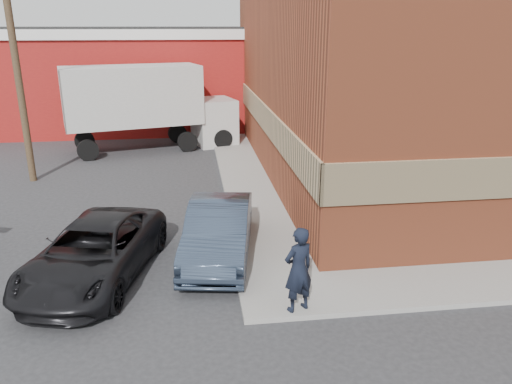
{
  "coord_description": "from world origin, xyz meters",
  "views": [
    {
      "loc": [
        -1.4,
        -10.36,
        5.71
      ],
      "look_at": [
        0.29,
        2.31,
        1.41
      ],
      "focal_mm": 35.0,
      "sensor_mm": 36.0,
      "label": 1
    }
  ],
  "objects_px": {
    "brick_building": "(439,52)",
    "man": "(298,270)",
    "sedan": "(219,231)",
    "utility_pole": "(15,53)",
    "suv_a": "(94,252)",
    "box_truck": "(150,102)",
    "warehouse": "(108,77)"
  },
  "relations": [
    {
      "from": "utility_pole",
      "to": "man",
      "type": "xyz_separation_m",
      "value": [
        8.13,
        -10.55,
        -3.71
      ]
    },
    {
      "from": "brick_building",
      "to": "warehouse",
      "type": "xyz_separation_m",
      "value": [
        -14.5,
        11.0,
        -1.87
      ]
    },
    {
      "from": "box_truck",
      "to": "sedan",
      "type": "bearing_deg",
      "value": -92.95
    },
    {
      "from": "utility_pole",
      "to": "box_truck",
      "type": "relative_size",
      "value": 1.08
    },
    {
      "from": "man",
      "to": "box_truck",
      "type": "xyz_separation_m",
      "value": [
        -3.89,
        15.11,
        1.24
      ]
    },
    {
      "from": "brick_building",
      "to": "man",
      "type": "distance_m",
      "value": 13.65
    },
    {
      "from": "sedan",
      "to": "brick_building",
      "type": "bearing_deg",
      "value": 48.43
    },
    {
      "from": "sedan",
      "to": "suv_a",
      "type": "relative_size",
      "value": 0.9
    },
    {
      "from": "brick_building",
      "to": "utility_pole",
      "type": "relative_size",
      "value": 2.03
    },
    {
      "from": "suv_a",
      "to": "man",
      "type": "bearing_deg",
      "value": -12.2
    },
    {
      "from": "brick_building",
      "to": "utility_pole",
      "type": "bearing_deg",
      "value": 179.98
    },
    {
      "from": "brick_building",
      "to": "box_truck",
      "type": "distance_m",
      "value": 12.83
    },
    {
      "from": "man",
      "to": "suv_a",
      "type": "height_order",
      "value": "man"
    },
    {
      "from": "utility_pole",
      "to": "sedan",
      "type": "height_order",
      "value": "utility_pole"
    },
    {
      "from": "sedan",
      "to": "suv_a",
      "type": "height_order",
      "value": "sedan"
    },
    {
      "from": "utility_pole",
      "to": "suv_a",
      "type": "bearing_deg",
      "value": -65.9
    },
    {
      "from": "utility_pole",
      "to": "man",
      "type": "bearing_deg",
      "value": -52.37
    },
    {
      "from": "warehouse",
      "to": "suv_a",
      "type": "height_order",
      "value": "warehouse"
    },
    {
      "from": "brick_building",
      "to": "utility_pole",
      "type": "distance_m",
      "value": 16.0
    },
    {
      "from": "brick_building",
      "to": "sedan",
      "type": "xyz_separation_m",
      "value": [
        -9.3,
        -7.6,
        -3.96
      ]
    },
    {
      "from": "utility_pole",
      "to": "man",
      "type": "distance_m",
      "value": 13.83
    },
    {
      "from": "box_truck",
      "to": "warehouse",
      "type": "bearing_deg",
      "value": 98.74
    },
    {
      "from": "brick_building",
      "to": "man",
      "type": "xyz_separation_m",
      "value": [
        -7.86,
        -10.55,
        -3.65
      ]
    },
    {
      "from": "man",
      "to": "suv_a",
      "type": "relative_size",
      "value": 0.37
    },
    {
      "from": "sedan",
      "to": "suv_a",
      "type": "distance_m",
      "value": 3.05
    },
    {
      "from": "box_truck",
      "to": "utility_pole",
      "type": "bearing_deg",
      "value": -147.31
    },
    {
      "from": "man",
      "to": "sedan",
      "type": "bearing_deg",
      "value": -87.02
    },
    {
      "from": "suv_a",
      "to": "box_truck",
      "type": "xyz_separation_m",
      "value": [
        0.5,
        12.94,
        1.59
      ]
    },
    {
      "from": "sedan",
      "to": "man",
      "type": "bearing_deg",
      "value": -54.92
    },
    {
      "from": "utility_pole",
      "to": "suv_a",
      "type": "relative_size",
      "value": 1.84
    },
    {
      "from": "sedan",
      "to": "box_truck",
      "type": "relative_size",
      "value": 0.53
    },
    {
      "from": "brick_building",
      "to": "box_truck",
      "type": "bearing_deg",
      "value": 158.76
    }
  ]
}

